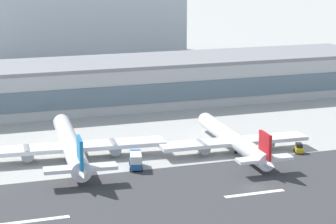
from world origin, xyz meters
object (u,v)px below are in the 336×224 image
object	(u,v)px
service_baggage_tug_0	(299,148)
airliner_red_tail_gate_1	(236,141)
service_box_truck_1	(136,160)
distant_hotel_block	(72,10)
terminal_building	(102,84)
airliner_blue_tail_gate_0	(71,147)

from	to	relation	value
service_baggage_tug_0	airliner_red_tail_gate_1	bearing A→B (deg)	-88.51
service_box_truck_1	airliner_red_tail_gate_1	bearing A→B (deg)	-67.87
distant_hotel_block	service_baggage_tug_0	size ratio (longest dim) A/B	26.49
airliner_red_tail_gate_1	service_baggage_tug_0	xyz separation A→B (m)	(13.47, -4.32, -1.72)
airliner_red_tail_gate_1	service_baggage_tug_0	world-z (taller)	airliner_red_tail_gate_1
service_baggage_tug_0	service_box_truck_1	xyz separation A→B (m)	(-37.36, 1.06, 0.74)
service_box_truck_1	terminal_building	bearing A→B (deg)	7.75
terminal_building	airliner_blue_tail_gate_0	bearing A→B (deg)	-110.53
airliner_red_tail_gate_1	service_box_truck_1	size ratio (longest dim) A/B	6.48
airliner_blue_tail_gate_0	service_baggage_tug_0	bearing A→B (deg)	-97.99
terminal_building	service_box_truck_1	bearing A→B (deg)	-96.59
service_box_truck_1	distant_hotel_block	bearing A→B (deg)	8.31
terminal_building	airliner_blue_tail_gate_0	xyz separation A→B (m)	(-18.39, -49.12, -3.48)
terminal_building	service_box_truck_1	distance (m)	59.34
airliner_red_tail_gate_1	service_box_truck_1	distance (m)	24.12
airliner_red_tail_gate_1	service_baggage_tug_0	distance (m)	14.25
airliner_blue_tail_gate_0	service_baggage_tug_0	distance (m)	50.15
terminal_building	airliner_red_tail_gate_1	world-z (taller)	terminal_building
distant_hotel_block	airliner_blue_tail_gate_0	world-z (taller)	distant_hotel_block
terminal_building	service_box_truck_1	size ratio (longest dim) A/B	25.74
airliner_red_tail_gate_1	service_baggage_tug_0	bearing A→B (deg)	-106.00
service_baggage_tug_0	airliner_blue_tail_gate_0	bearing A→B (deg)	-83.05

